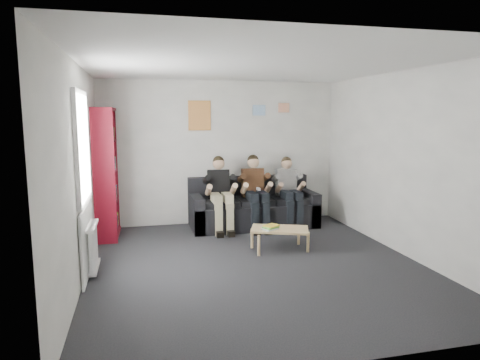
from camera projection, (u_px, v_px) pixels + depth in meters
The scene contains 14 objects.
room_shell at pixel (256, 168), 5.74m from camera, with size 5.00×5.00×5.00m.
sofa at pixel (253, 209), 8.00m from camera, with size 2.32×0.95×0.90m.
bookshelf at pixel (107, 173), 7.19m from camera, with size 0.33×0.98×2.18m.
coffee_table at pixel (280, 231), 6.53m from camera, with size 0.86×0.47×0.34m.
game_cases at pixel (271, 227), 6.48m from camera, with size 0.26×0.23×0.05m.
person_left at pixel (221, 194), 7.60m from camera, with size 0.39×0.84×1.33m.
person_middle at pixel (256, 192), 7.75m from camera, with size 0.40×0.85×1.34m.
person_right at pixel (289, 192), 7.90m from camera, with size 0.37×0.80×1.29m.
radiator at pixel (93, 247), 5.59m from camera, with size 0.10×0.64×0.60m.
window at pixel (85, 196), 5.47m from camera, with size 0.05×1.30×2.36m.
poster_large at pixel (200, 116), 7.94m from camera, with size 0.42×0.01×0.55m, color gold.
poster_blue at pixel (259, 110), 8.19m from camera, with size 0.25×0.01×0.20m, color #4498E8.
poster_pink at pixel (284, 108), 8.30m from camera, with size 0.22×0.01×0.18m, color #E447A8.
poster_sign at pixel (167, 104), 7.77m from camera, with size 0.20×0.01×0.14m, color silver.
Camera 1 is at (-1.54, -5.49, 2.04)m, focal length 32.00 mm.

